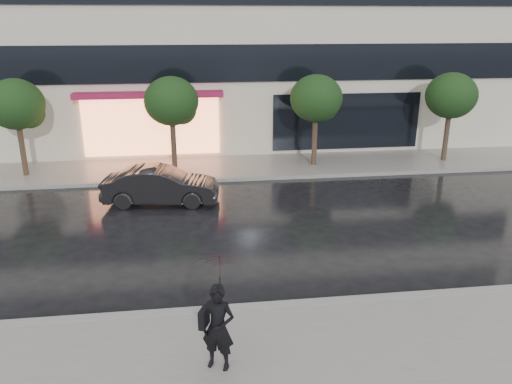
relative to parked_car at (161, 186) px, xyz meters
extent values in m
plane|color=black|center=(3.37, -6.22, -0.65)|extent=(120.00, 120.00, 0.00)
cube|color=slate|center=(3.37, -9.47, -0.59)|extent=(60.00, 4.50, 0.12)
cube|color=slate|center=(3.37, 4.03, -0.59)|extent=(60.00, 3.50, 0.12)
cube|color=gray|center=(3.37, -7.22, -0.58)|extent=(60.00, 0.25, 0.14)
cube|color=gray|center=(3.37, 2.28, -0.58)|extent=(60.00, 0.25, 0.14)
cube|color=black|center=(3.37, 5.72, 3.65)|extent=(28.00, 0.12, 1.60)
cube|color=#FF8C59|center=(-0.63, 5.70, 0.95)|extent=(6.00, 0.10, 2.60)
cube|color=maroon|center=(-0.63, 5.37, 2.40)|extent=(6.40, 0.70, 0.25)
cube|color=black|center=(8.37, 5.72, 0.95)|extent=(7.00, 0.10, 2.60)
cylinder|color=#33261C|center=(-5.63, 3.78, 0.45)|extent=(0.22, 0.22, 2.20)
ellipsoid|color=black|center=(-5.63, 3.78, 2.35)|extent=(2.20, 2.20, 1.98)
sphere|color=black|center=(-5.23, 3.98, 1.95)|extent=(1.20, 1.20, 1.20)
cylinder|color=#33261C|center=(0.37, 3.78, 0.45)|extent=(0.22, 0.22, 2.20)
ellipsoid|color=black|center=(0.37, 3.78, 2.35)|extent=(2.20, 2.20, 1.98)
sphere|color=black|center=(0.77, 3.98, 1.95)|extent=(1.20, 1.20, 1.20)
cylinder|color=#33261C|center=(6.37, 3.78, 0.45)|extent=(0.22, 0.22, 2.20)
ellipsoid|color=black|center=(6.37, 3.78, 2.35)|extent=(2.20, 2.20, 1.98)
sphere|color=black|center=(6.77, 3.98, 1.95)|extent=(1.20, 1.20, 1.20)
cylinder|color=#33261C|center=(12.37, 3.78, 0.45)|extent=(0.22, 0.22, 2.20)
ellipsoid|color=black|center=(12.37, 3.78, 2.35)|extent=(2.20, 2.20, 1.98)
sphere|color=black|center=(12.77, 3.98, 1.95)|extent=(1.20, 1.20, 1.20)
imported|color=black|center=(0.00, 0.00, 0.00)|extent=(4.10, 1.81, 1.31)
imported|color=black|center=(1.47, -9.14, 0.29)|extent=(0.71, 0.60, 1.65)
imported|color=#350910|center=(1.52, -9.16, 1.34)|extent=(1.12, 1.13, 0.78)
cylinder|color=black|center=(1.52, -9.16, 0.89)|extent=(0.02, 0.02, 0.82)
cube|color=black|center=(1.23, -9.10, 0.49)|extent=(0.22, 0.33, 0.35)
camera|label=1|loc=(1.16, -16.72, 5.44)|focal=35.00mm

